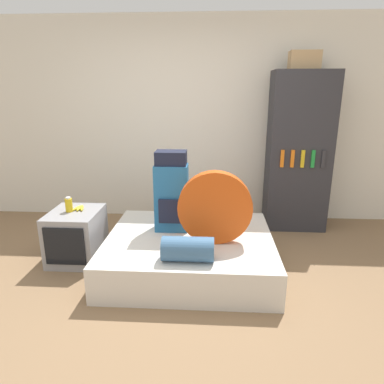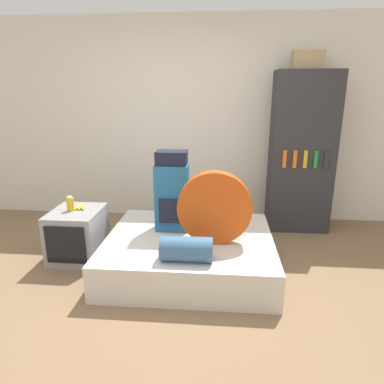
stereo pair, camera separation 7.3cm
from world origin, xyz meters
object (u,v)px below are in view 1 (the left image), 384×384
television (76,235)px  canister (69,205)px  tent_bag (215,208)px  cardboard_box (304,60)px  bookshelf (298,153)px  backpack (171,193)px  sleeping_roll (188,249)px

television → canister: size_ratio=3.87×
tent_bag → cardboard_box: size_ratio=1.98×
television → bookshelf: bearing=23.3°
bookshelf → cardboard_box: (-0.02, 0.04, 1.06)m
bookshelf → cardboard_box: bearing=114.5°
backpack → television: size_ratio=1.36×
television → canister: 0.34m
tent_bag → canister: bearing=171.3°
television → bookshelf: size_ratio=0.31×
television → bookshelf: (2.44, 1.05, 0.70)m
cardboard_box → television: bearing=-155.7°
backpack → sleeping_roll: size_ratio=1.86×
tent_bag → sleeping_roll: bearing=-120.0°
canister → bookshelf: (2.48, 1.05, 0.37)m
television → backpack: bearing=3.7°
sleeping_roll → cardboard_box: (1.22, 1.69, 1.59)m
backpack → sleeping_roll: backpack is taller
tent_bag → bookshelf: bookshelf is taller
cardboard_box → bookshelf: bearing=-65.5°
backpack → canister: bearing=-176.3°
tent_bag → bookshelf: size_ratio=0.35×
bookshelf → cardboard_box: size_ratio=5.63×
sleeping_roll → cardboard_box: bearing=54.2°
canister → bookshelf: 2.72m
sleeping_roll → bookshelf: 2.13m
tent_bag → television: tent_bag is taller
tent_bag → bookshelf: (1.02, 1.28, 0.29)m
tent_bag → sleeping_roll: (-0.22, -0.38, -0.23)m
sleeping_roll → bookshelf: bookshelf is taller
backpack → bookshelf: (1.45, 0.99, 0.24)m
backpack → canister: size_ratio=5.27×
canister → cardboard_box: cardboard_box is taller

